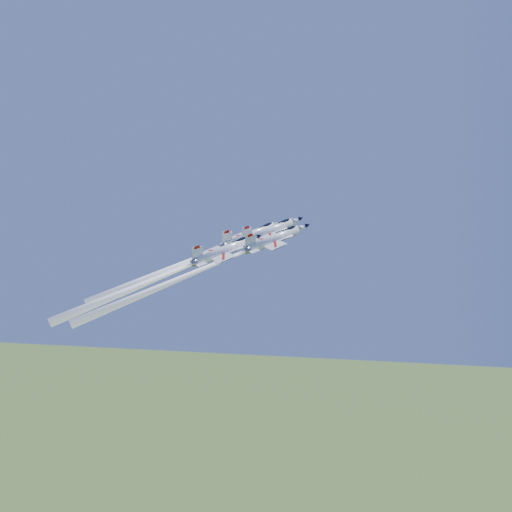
% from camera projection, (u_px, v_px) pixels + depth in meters
% --- Properties ---
extents(jet_lead, '(25.85, 21.54, 26.00)m').
position_uv_depth(jet_lead, '(221.00, 251.00, 116.88)').
color(jet_lead, white).
extents(jet_left, '(27.93, 23.35, 28.70)m').
position_uv_depth(jet_left, '(197.00, 258.00, 119.10)').
color(jet_left, white).
extents(jet_right, '(29.56, 25.06, 33.20)m').
position_uv_depth(jet_right, '(205.00, 268.00, 108.55)').
color(jet_right, white).
extents(jet_slot, '(26.82, 22.34, 26.88)m').
position_uv_depth(jet_slot, '(168.00, 274.00, 108.94)').
color(jet_slot, white).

